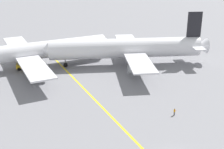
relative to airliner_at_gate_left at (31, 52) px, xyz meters
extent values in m
cube|color=yellow|center=(6.82, -45.45, -4.99)|extent=(4.52, 119.95, 0.01)
cylinder|color=silver|center=(0.51, -0.01, 0.11)|extent=(45.92, 6.42, 5.22)
cone|color=silver|center=(24.60, -0.65, 0.11)|extent=(2.93, 4.87, 4.80)
cube|color=silver|center=(-1.78, 0.05, -0.68)|extent=(7.58, 45.08, 0.44)
cylinder|color=#999EA3|center=(-1.11, -12.56, -2.48)|extent=(4.27, 2.71, 2.60)
cylinder|color=#999EA3|center=(-0.45, 12.60, -2.48)|extent=(4.27, 2.71, 2.60)
cylinder|color=slate|center=(-2.69, 3.47, -3.30)|extent=(0.28, 0.28, 2.11)
cylinder|color=black|center=(-2.69, 3.47, -4.35)|extent=(1.31, 0.58, 1.30)
cylinder|color=slate|center=(-2.86, -3.33, -3.30)|extent=(0.28, 0.28, 2.11)
cylinder|color=black|center=(-2.86, -3.33, -4.35)|extent=(1.31, 0.58, 1.30)
cylinder|color=slate|center=(18.83, -0.49, -3.30)|extent=(0.28, 0.28, 2.11)
cylinder|color=black|center=(18.83, -0.49, -4.35)|extent=(1.31, 0.58, 1.30)
cylinder|color=silver|center=(25.99, -10.82, 0.38)|extent=(44.55, 22.29, 5.90)
cone|color=silver|center=(3.68, -1.97, 0.38)|extent=(4.60, 6.08, 5.43)
cone|color=silver|center=(48.11, -19.59, 0.38)|extent=(5.09, 5.72, 4.72)
cube|color=silver|center=(28.11, -11.66, -0.50)|extent=(20.70, 39.55, 0.44)
cube|color=silver|center=(45.78, -18.67, 0.97)|extent=(7.77, 13.26, 0.28)
cube|color=black|center=(45.50, -18.56, 7.17)|extent=(4.22, 1.96, 7.66)
cylinder|color=#999EA3|center=(31.31, -0.87, -2.30)|extent=(4.86, 3.97, 2.60)
cylinder|color=#999EA3|center=(23.05, -21.70, -2.30)|extent=(4.86, 3.97, 2.60)
cylinder|color=slate|center=(27.78, -15.19, -3.31)|extent=(0.28, 0.28, 2.08)
cylinder|color=black|center=(27.78, -15.19, -4.35)|extent=(1.41, 0.99, 1.30)
cylinder|color=slate|center=(30.29, -8.86, -3.31)|extent=(0.28, 0.28, 2.08)
cylinder|color=black|center=(30.29, -8.86, -4.35)|extent=(1.41, 0.99, 1.30)
cylinder|color=slate|center=(9.04, -4.09, -3.31)|extent=(0.28, 0.28, 2.08)
cylinder|color=black|center=(9.04, -4.09, -4.35)|extent=(1.41, 0.99, 1.30)
cube|color=gold|center=(-1.80, -0.08, -3.95)|extent=(6.25, 4.38, 1.19)
cube|color=#333D47|center=(-2.99, 0.31, -2.91)|extent=(2.63, 2.72, 0.90)
cylinder|color=#4C4C51|center=(2.42, -1.47, -3.83)|extent=(3.10, 1.19, 0.20)
sphere|color=orange|center=(-2.99, 0.31, -2.28)|extent=(0.24, 0.24, 0.24)
cylinder|color=black|center=(-4.17, -0.75, -4.55)|extent=(0.95, 0.57, 0.90)
cylinder|color=black|center=(-3.31, 1.86, -4.55)|extent=(0.95, 0.57, 0.90)
cylinder|color=black|center=(-0.28, -2.03, -4.55)|extent=(0.95, 0.57, 0.90)
cylinder|color=black|center=(0.57, 0.58, -4.55)|extent=(0.95, 0.57, 0.90)
cylinder|color=#4C4C51|center=(19.16, -43.44, -4.61)|extent=(0.28, 0.28, 0.78)
cylinder|color=orange|center=(19.16, -43.44, -3.94)|extent=(0.36, 0.36, 0.55)
sphere|color=brown|center=(19.16, -43.44, -3.56)|extent=(0.21, 0.21, 0.21)
cylinder|color=#F24C19|center=(19.26, -43.72, -3.83)|extent=(0.05, 0.05, 0.40)
camera|label=1|loc=(-18.69, -87.42, 26.07)|focal=48.63mm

